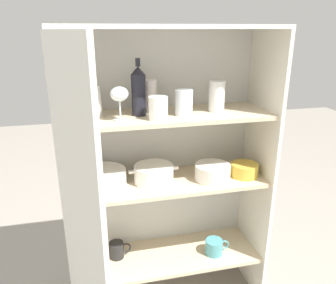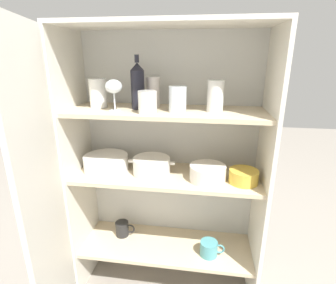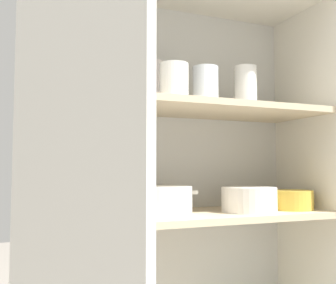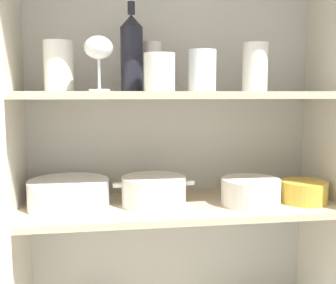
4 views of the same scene
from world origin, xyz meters
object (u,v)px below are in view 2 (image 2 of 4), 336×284
Objects in this scene: wine_bottle at (138,86)px; plate_stack_white at (106,163)px; casserole_dish at (152,166)px; coffee_mug_primary at (123,229)px; mixing_bowl_large at (208,172)px; serving_bowl_small at (244,176)px.

wine_bottle reaches higher than plate_stack_white.
casserole_dish is 2.09× the size of coffee_mug_primary.
mixing_bowl_large reaches higher than serving_bowl_small.
wine_bottle is at bearing -15.39° from coffee_mug_primary.
wine_bottle is 1.81× the size of serving_bowl_small.
mixing_bowl_large is 1.51× the size of coffee_mug_primary.
wine_bottle is 2.16× the size of coffee_mug_primary.
plate_stack_white is at bearing 176.36° from serving_bowl_small.
plate_stack_white is 1.33× the size of mixing_bowl_large.
casserole_dish is at bearing -8.41° from wine_bottle.
mixing_bowl_large is at bearing -7.91° from wine_bottle.
mixing_bowl_large is (0.35, -0.05, -0.41)m from wine_bottle.
mixing_bowl_large is 1.26× the size of serving_bowl_small.
mixing_bowl_large is at bearing -7.81° from casserole_dish.
plate_stack_white is 2.01× the size of coffee_mug_primary.
wine_bottle reaches higher than casserole_dish.
serving_bowl_small is (0.17, 0.00, -0.01)m from mixing_bowl_large.
wine_bottle reaches higher than mixing_bowl_large.
wine_bottle is 0.86m from coffee_mug_primary.
serving_bowl_small is 0.57× the size of casserole_dish.
wine_bottle is 1.43× the size of mixing_bowl_large.
mixing_bowl_large is at bearing -5.08° from plate_stack_white.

